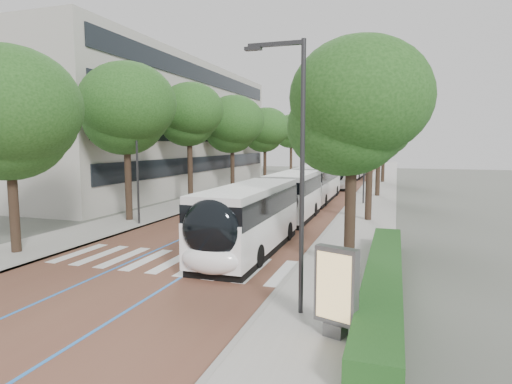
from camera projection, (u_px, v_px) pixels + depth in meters
ground at (156, 268)px, 17.84m from camera, size 160.00×160.00×0.00m
road at (320, 184)px, 55.59m from camera, size 11.00×140.00×0.02m
sidewalk_left at (265, 182)px, 57.92m from camera, size 4.00×140.00×0.12m
sidewalk_right at (380, 185)px, 53.26m from camera, size 4.00×140.00×0.12m
kerb_left at (278, 182)px, 57.33m from camera, size 0.20×140.00×0.14m
kerb_right at (364, 184)px, 53.85m from camera, size 0.20×140.00×0.14m
zebra_crossing at (172, 262)px, 18.72m from camera, size 10.55×3.60×0.01m
lane_line_left at (308, 183)px, 56.09m from camera, size 0.12×126.00×0.01m
lane_line_right at (332, 184)px, 55.09m from camera, size 0.12×126.00×0.01m
office_building at (136, 128)px, 49.52m from camera, size 18.11×40.00×14.00m
hedge at (383, 278)px, 14.95m from camera, size 1.20×14.00×0.80m
streetlight_near at (296, 156)px, 12.41m from camera, size 1.82×0.20×8.00m
streetlight_far at (362, 148)px, 36.01m from camera, size 1.82×0.20×8.00m
lamp_post_left at (137, 161)px, 26.82m from camera, size 0.14×0.14×8.00m
trees_left at (217, 126)px, 42.06m from camera, size 6.43×61.06×9.81m
trees_right at (377, 135)px, 37.48m from camera, size 5.91×47.67×8.65m
lead_bus at (271, 208)px, 23.88m from camera, size 2.68×18.42×3.20m
bus_queued_0 at (318, 183)px, 38.76m from camera, size 2.62×12.42×3.20m
bus_queued_1 at (338, 173)px, 51.42m from camera, size 3.05×12.49×3.20m
bus_queued_2 at (353, 167)px, 64.35m from camera, size 2.93×12.47×3.20m
bus_queued_3 at (360, 164)px, 75.91m from camera, size 2.90×12.47×3.20m
ad_panel at (336, 290)px, 11.19m from camera, size 1.19×0.68×2.39m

